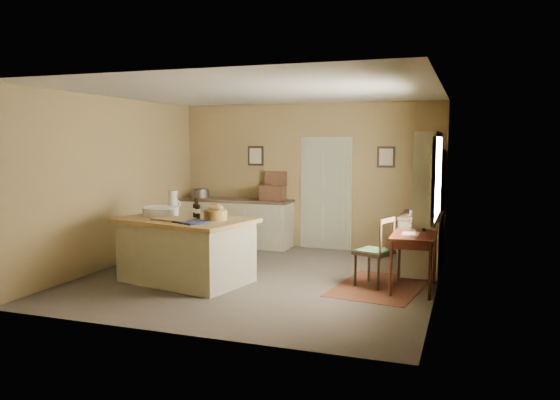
{
  "coord_description": "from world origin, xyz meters",
  "views": [
    {
      "loc": [
        2.88,
        -7.33,
        1.99
      ],
      "look_at": [
        0.28,
        0.09,
        1.15
      ],
      "focal_mm": 35.0,
      "sensor_mm": 36.0,
      "label": 1
    }
  ],
  "objects_px": {
    "desk_chair": "(374,252)",
    "right_cabinet": "(421,242)",
    "sideboard": "(237,221)",
    "writing_desk": "(414,241)",
    "work_island": "(186,248)",
    "shelving_unit": "(435,206)"
  },
  "relations": [
    {
      "from": "right_cabinet",
      "to": "desk_chair",
      "type": "bearing_deg",
      "value": -116.55
    },
    {
      "from": "writing_desk",
      "to": "shelving_unit",
      "type": "xyz_separation_m",
      "value": [
        0.15,
        1.95,
        0.26
      ]
    },
    {
      "from": "desk_chair",
      "to": "shelving_unit",
      "type": "height_order",
      "value": "shelving_unit"
    },
    {
      "from": "writing_desk",
      "to": "desk_chair",
      "type": "relative_size",
      "value": 0.98
    },
    {
      "from": "sideboard",
      "to": "shelving_unit",
      "type": "distance_m",
      "value": 3.72
    },
    {
      "from": "work_island",
      "to": "shelving_unit",
      "type": "distance_m",
      "value": 4.16
    },
    {
      "from": "sideboard",
      "to": "desk_chair",
      "type": "relative_size",
      "value": 2.31
    },
    {
      "from": "sideboard",
      "to": "writing_desk",
      "type": "xyz_separation_m",
      "value": [
        3.54,
        -2.15,
        0.19
      ]
    },
    {
      "from": "sideboard",
      "to": "right_cabinet",
      "type": "relative_size",
      "value": 2.04
    },
    {
      "from": "shelving_unit",
      "to": "sideboard",
      "type": "bearing_deg",
      "value": 176.9
    },
    {
      "from": "writing_desk",
      "to": "right_cabinet",
      "type": "height_order",
      "value": "right_cabinet"
    },
    {
      "from": "sideboard",
      "to": "desk_chair",
      "type": "height_order",
      "value": "sideboard"
    },
    {
      "from": "writing_desk",
      "to": "right_cabinet",
      "type": "bearing_deg",
      "value": 90.01
    },
    {
      "from": "sideboard",
      "to": "desk_chair",
      "type": "distance_m",
      "value": 3.68
    },
    {
      "from": "sideboard",
      "to": "writing_desk",
      "type": "bearing_deg",
      "value": -31.28
    },
    {
      "from": "desk_chair",
      "to": "right_cabinet",
      "type": "bearing_deg",
      "value": 83.74
    },
    {
      "from": "work_island",
      "to": "writing_desk",
      "type": "distance_m",
      "value": 3.18
    },
    {
      "from": "work_island",
      "to": "sideboard",
      "type": "height_order",
      "value": "work_island"
    },
    {
      "from": "work_island",
      "to": "desk_chair",
      "type": "height_order",
      "value": "work_island"
    },
    {
      "from": "work_island",
      "to": "writing_desk",
      "type": "xyz_separation_m",
      "value": [
        3.12,
        0.59,
        0.19
      ]
    },
    {
      "from": "desk_chair",
      "to": "right_cabinet",
      "type": "xyz_separation_m",
      "value": [
        0.54,
        1.08,
        -0.02
      ]
    },
    {
      "from": "sideboard",
      "to": "writing_desk",
      "type": "relative_size",
      "value": 2.36
    }
  ]
}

